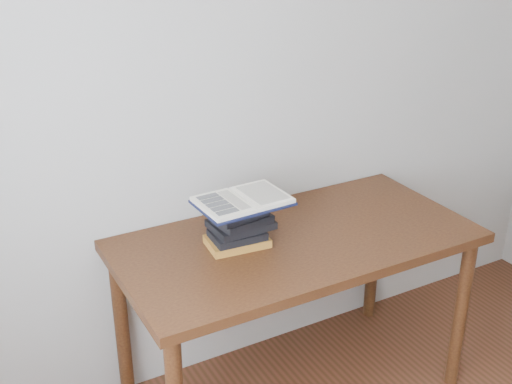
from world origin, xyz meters
TOP-DOWN VIEW (x-y plane):
  - desk at (-0.00, 1.38)m, footprint 1.45×0.73m
  - book_stack at (-0.23, 1.44)m, footprint 0.27×0.20m
  - open_book at (-0.23, 1.41)m, footprint 0.35×0.25m

SIDE VIEW (x-z plane):
  - desk at x=0.00m, z-range 0.29..1.07m
  - book_stack at x=-0.23m, z-range 0.78..0.96m
  - open_book at x=-0.23m, z-range 0.96..0.99m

